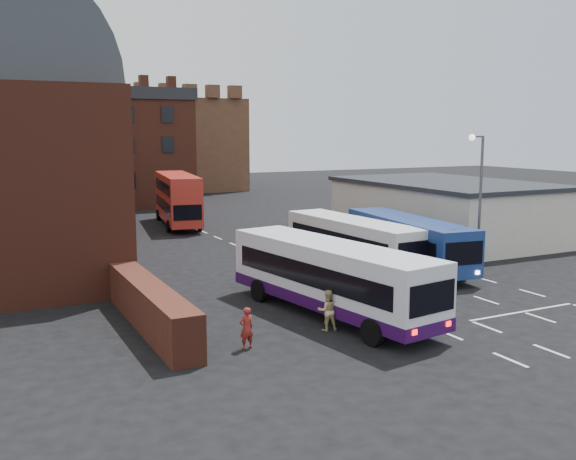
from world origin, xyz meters
name	(u,v)px	position (x,y,z in m)	size (l,w,h in m)	color
ground	(389,309)	(0.00, 0.00, 0.00)	(180.00, 180.00, 0.00)	black
forecourt_wall	(151,307)	(-10.20, 2.00, 0.90)	(1.20, 10.00, 1.80)	#602B1E
cream_building	(445,209)	(15.00, 14.00, 2.16)	(10.40, 16.40, 4.25)	beige
brick_terrace	(78,154)	(-6.00, 46.00, 5.50)	(22.00, 10.00, 11.00)	brown
castle_keep	(145,145)	(6.00, 66.00, 6.00)	(22.00, 22.00, 12.00)	brown
bus_white_outbound	(331,273)	(-2.77, 0.42, 1.84)	(4.31, 11.71, 3.12)	white
bus_white_inbound	(353,240)	(3.12, 7.94, 1.70)	(3.14, 10.68, 2.88)	white
bus_blue	(408,239)	(6.00, 6.58, 1.73)	(3.69, 10.98, 2.94)	navy
bus_red_double	(178,199)	(-0.80, 28.93, 2.29)	(4.12, 11.02, 4.31)	red
street_lamp	(478,191)	(8.35, 3.58, 4.65)	(1.48, 0.74, 7.71)	#4F5156
pedestrian_red	(246,328)	(-7.73, -2.00, 0.78)	(0.57, 0.37, 1.56)	maroon
pedestrian_beige	(327,310)	(-3.99, -1.42, 0.83)	(0.80, 0.63, 1.65)	tan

